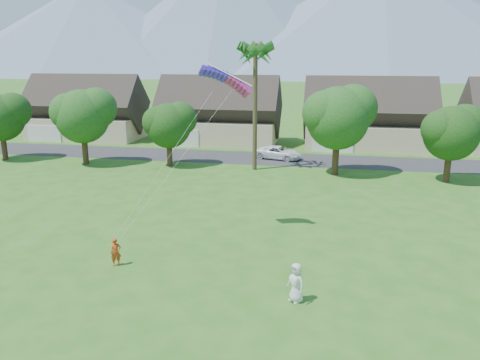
% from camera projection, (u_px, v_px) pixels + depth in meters
% --- Properties ---
extents(ground, '(500.00, 500.00, 0.00)m').
position_uv_depth(ground, '(197.00, 324.00, 20.08)').
color(ground, '#2D6019').
rests_on(ground, ground).
extents(street, '(90.00, 7.00, 0.01)m').
position_uv_depth(street, '(280.00, 159.00, 52.37)').
color(street, '#2D2D30').
rests_on(street, ground).
extents(kite_flyer, '(0.68, 0.63, 1.56)m').
position_uv_depth(kite_flyer, '(116.00, 252.00, 25.49)').
color(kite_flyer, '#B93B15').
rests_on(kite_flyer, ground).
extents(watcher, '(1.11, 1.07, 1.92)m').
position_uv_depth(watcher, '(296.00, 283.00, 21.69)').
color(watcher, silver).
rests_on(watcher, ground).
extents(parked_car, '(5.58, 3.69, 1.42)m').
position_uv_depth(parked_car, '(279.00, 153.00, 52.21)').
color(parked_car, white).
rests_on(parked_car, ground).
extents(mountain_ridge, '(540.00, 240.00, 70.00)m').
position_uv_depth(mountain_ridge, '(343.00, 23.00, 257.71)').
color(mountain_ridge, slate).
rests_on(mountain_ridge, ground).
extents(houses_row, '(72.75, 8.19, 8.86)m').
position_uv_depth(houses_row, '(292.00, 118.00, 59.94)').
color(houses_row, beige).
rests_on(houses_row, ground).
extents(tree_row, '(62.27, 6.67, 8.45)m').
position_uv_depth(tree_row, '(263.00, 122.00, 45.55)').
color(tree_row, '#47301C').
rests_on(tree_row, ground).
extents(fan_palm, '(3.00, 3.00, 13.80)m').
position_uv_depth(fan_palm, '(256.00, 49.00, 44.48)').
color(fan_palm, '#4C3D26').
rests_on(fan_palm, ground).
extents(parafoil_kite, '(3.44, 1.39, 0.50)m').
position_uv_depth(parafoil_kite, '(226.00, 78.00, 28.25)').
color(parafoil_kite, '#3C1CD3').
rests_on(parafoil_kite, ground).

